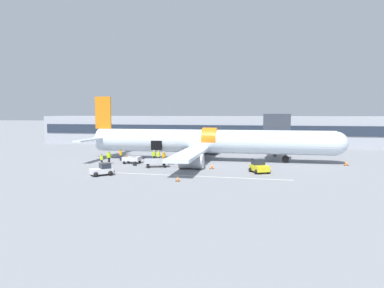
{
  "coord_description": "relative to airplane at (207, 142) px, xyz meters",
  "views": [
    {
      "loc": [
        7.41,
        -44.68,
        7.07
      ],
      "look_at": [
        -2.03,
        2.35,
        2.72
      ],
      "focal_mm": 32.0,
      "sensor_mm": 36.0,
      "label": 1
    }
  ],
  "objects": [
    {
      "name": "baggage_tug_lead",
      "position": [
        7.74,
        -9.05,
        -2.1
      ],
      "size": [
        2.63,
        2.86,
        1.66
      ],
      "color": "yellow",
      "rests_on": "ground_plane"
    },
    {
      "name": "apron_marking_line",
      "position": [
        1.23,
        -12.79,
        -2.79
      ],
      "size": [
        20.25,
        0.77,
        0.01
      ],
      "color": "silver",
      "rests_on": "ground_plane"
    },
    {
      "name": "suitcase_on_tarmac_upright",
      "position": [
        -8.68,
        -6.97,
        -2.57
      ],
      "size": [
        0.52,
        0.3,
        0.57
      ],
      "color": "black",
      "rests_on": "ground_plane"
    },
    {
      "name": "ground_crew_loader_a",
      "position": [
        -12.55,
        -2.59,
        -1.88
      ],
      "size": [
        0.56,
        0.56,
        1.74
      ],
      "color": "#1E2338",
      "rests_on": "ground_plane"
    },
    {
      "name": "jet_bridge_stub",
      "position": [
        10.17,
        6.03,
        2.31
      ],
      "size": [
        3.93,
        10.56,
        6.96
      ],
      "color": "#4C4C51",
      "rests_on": "ground_plane"
    },
    {
      "name": "airplane",
      "position": [
        0.0,
        0.0,
        0.0
      ],
      "size": [
        38.82,
        30.73,
        9.65
      ],
      "color": "silver",
      "rests_on": "ground_plane"
    },
    {
      "name": "ground_plane",
      "position": [
        0.42,
        -5.38,
        -2.8
      ],
      "size": [
        500.0,
        500.0,
        0.0
      ],
      "primitive_type": "plane",
      "color": "gray"
    },
    {
      "name": "baggage_cart_loading",
      "position": [
        -9.88,
        -4.9,
        -2.32
      ],
      "size": [
        3.32,
        2.07,
        1.04
      ],
      "color": "silver",
      "rests_on": "ground_plane"
    },
    {
      "name": "baggage_tug_mid",
      "position": [
        -9.76,
        -14.35,
        -2.19
      ],
      "size": [
        2.75,
        2.68,
        1.42
      ],
      "color": "silver",
      "rests_on": "ground_plane"
    },
    {
      "name": "ground_crew_loader_b",
      "position": [
        -12.83,
        -6.02,
        -1.84
      ],
      "size": [
        0.58,
        0.58,
        1.82
      ],
      "color": "black",
      "rests_on": "ground_plane"
    },
    {
      "name": "ground_crew_marshal",
      "position": [
        -13.24,
        -7.44,
        -1.98
      ],
      "size": [
        0.49,
        0.49,
        1.55
      ],
      "color": "black",
      "rests_on": "ground_plane"
    },
    {
      "name": "safety_cone_wingtip",
      "position": [
        1.82,
        -7.31,
        -2.46
      ],
      "size": [
        0.53,
        0.53,
        0.72
      ],
      "color": "black",
      "rests_on": "ground_plane"
    },
    {
      "name": "ground_crew_supervisor",
      "position": [
        -5.5,
        -3.98,
        -1.89
      ],
      "size": [
        0.54,
        0.56,
        1.73
      ],
      "color": "black",
      "rests_on": "ground_plane"
    },
    {
      "name": "terminal_strip",
      "position": [
        0.42,
        27.44,
        0.37
      ],
      "size": [
        86.17,
        9.73,
        6.33
      ],
      "color": "#9EA3AD",
      "rests_on": "ground_plane"
    },
    {
      "name": "safety_cone_engine_left",
      "position": [
        -0.53,
        -15.95,
        -2.53
      ],
      "size": [
        0.44,
        0.44,
        0.58
      ],
      "color": "black",
      "rests_on": "ground_plane"
    },
    {
      "name": "safety_cone_nose",
      "position": [
        19.3,
        -0.98,
        -2.44
      ],
      "size": [
        0.61,
        0.61,
        0.75
      ],
      "color": "black",
      "rests_on": "ground_plane"
    },
    {
      "name": "ground_crew_driver",
      "position": [
        -6.5,
        -3.13,
        -1.89
      ],
      "size": [
        0.54,
        0.57,
        1.72
      ],
      "color": "#2D2D33",
      "rests_on": "ground_plane"
    },
    {
      "name": "baggage_cart_queued",
      "position": [
        -5.37,
        -7.48,
        -2.25
      ],
      "size": [
        3.93,
        2.38,
        1.09
      ],
      "color": "#B7BABF",
      "rests_on": "ground_plane"
    },
    {
      "name": "ground_crew_helper",
      "position": [
        -7.38,
        -2.52,
        -1.91
      ],
      "size": [
        0.54,
        0.54,
        1.68
      ],
      "color": "black",
      "rests_on": "ground_plane"
    }
  ]
}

